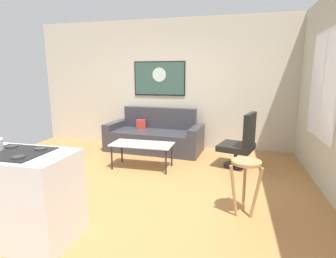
{
  "coord_description": "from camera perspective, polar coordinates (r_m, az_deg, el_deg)",
  "views": [
    {
      "loc": [
        1.35,
        -3.41,
        1.61
      ],
      "look_at": [
        0.27,
        0.9,
        0.7
      ],
      "focal_mm": 28.39,
      "sensor_mm": 36.0,
      "label": 1
    }
  ],
  "objects": [
    {
      "name": "coffee_table",
      "position": [
        4.64,
        -5.58,
        -3.57
      ],
      "size": [
        1.07,
        0.5,
        0.44
      ],
      "color": "silver",
      "rests_on": "ground"
    },
    {
      "name": "back_wall",
      "position": [
        6.0,
        1.06,
        9.55
      ],
      "size": [
        6.4,
        0.05,
        2.8
      ],
      "primitive_type": "cube",
      "color": "#BDB49E",
      "rests_on": "ground"
    },
    {
      "name": "armchair",
      "position": [
        4.8,
        15.45,
        -2.78
      ],
      "size": [
        0.7,
        0.71,
        0.98
      ],
      "color": "black",
      "rests_on": "ground"
    },
    {
      "name": "window",
      "position": [
        4.49,
        30.38,
        8.15
      ],
      "size": [
        0.03,
        1.26,
        1.57
      ],
      "color": "silver"
    },
    {
      "name": "wall_painting",
      "position": [
        6.03,
        -1.86,
        10.79
      ],
      "size": [
        1.17,
        0.03,
        0.75
      ],
      "color": "black"
    },
    {
      "name": "couch",
      "position": [
        5.75,
        -2.86,
        -1.71
      ],
      "size": [
        2.09,
        1.02,
        0.9
      ],
      "color": "#323237",
      "rests_on": "ground"
    },
    {
      "name": "bar_stool",
      "position": [
        3.18,
        16.33,
        -9.0
      ],
      "size": [
        0.38,
        0.38,
        0.66
      ],
      "color": "#A77B4D",
      "rests_on": "ground"
    },
    {
      "name": "ground",
      "position": [
        4.02,
        -7.01,
        -12.47
      ],
      "size": [
        6.4,
        6.4,
        0.04
      ],
      "primitive_type": "cube",
      "color": "#A9723D"
    }
  ]
}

